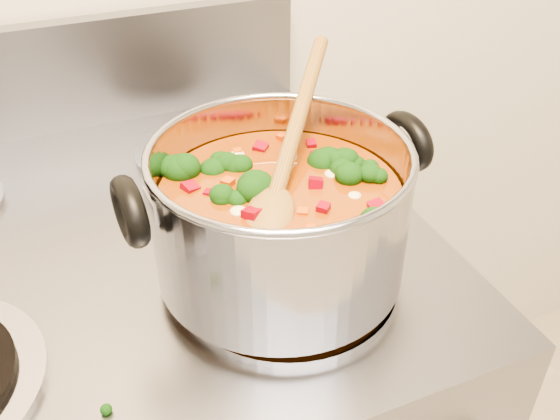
{
  "coord_description": "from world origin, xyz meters",
  "views": [
    {
      "loc": [
        -0.03,
        0.56,
        1.37
      ],
      "look_at": [
        0.16,
        1.02,
        1.01
      ],
      "focal_mm": 40.0,
      "sensor_mm": 36.0,
      "label": 1
    }
  ],
  "objects": [
    {
      "name": "stockpot",
      "position": [
        0.16,
        1.02,
        1.0
      ],
      "size": [
        0.31,
        0.26,
        0.16
      ],
      "rotation": [
        0.0,
        0.0,
        0.04
      ],
      "color": "#A4A4AB",
      "rests_on": "electric_range"
    },
    {
      "name": "wooden_spoon",
      "position": [
        0.18,
        1.04,
        1.05
      ],
      "size": [
        0.2,
        0.26,
        0.1
      ],
      "rotation": [
        0.0,
        0.0,
        0.94
      ],
      "color": "olive",
      "rests_on": "stockpot"
    },
    {
      "name": "cooktop_crumbs",
      "position": [
        0.01,
        1.17,
        0.92
      ],
      "size": [
        0.08,
        0.18,
        0.01
      ],
      "color": "black",
      "rests_on": "electric_range"
    }
  ]
}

